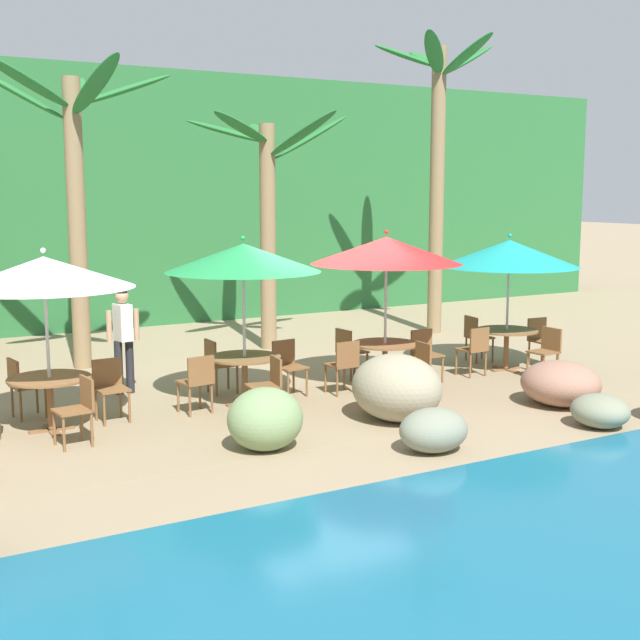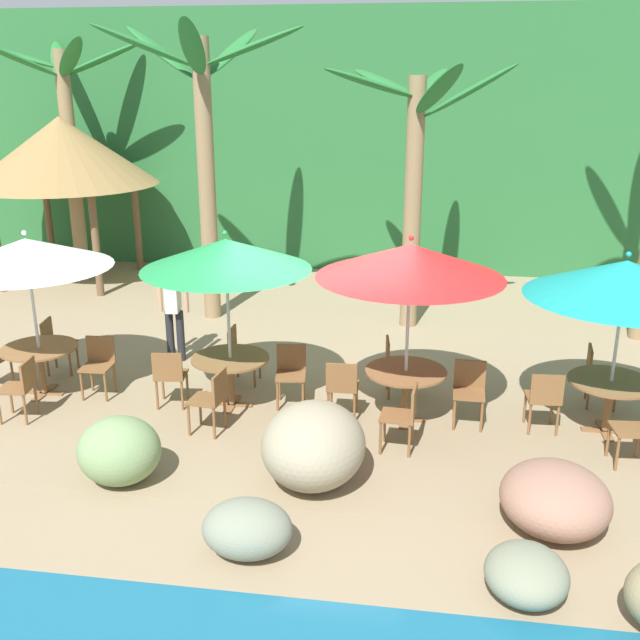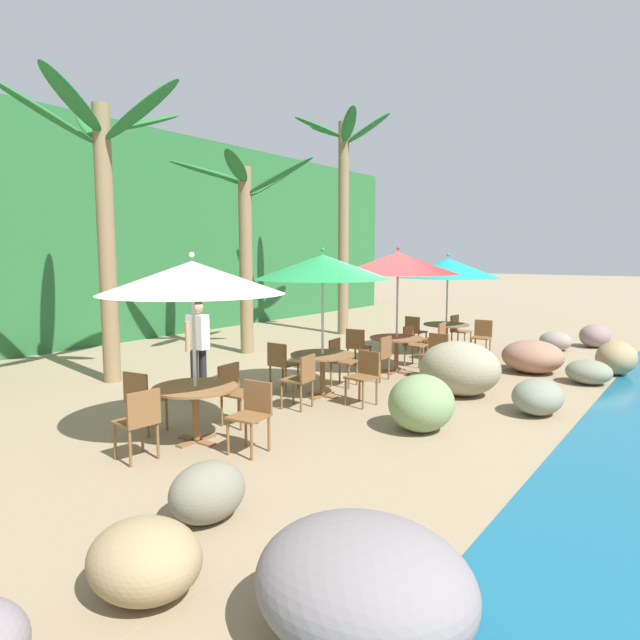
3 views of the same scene
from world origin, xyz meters
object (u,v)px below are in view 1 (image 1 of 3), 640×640
Objects in this scene: chair_green_inland at (217,362)px; chair_white_seaward at (110,385)px; chair_red_right at (417,366)px; chair_teal_right at (547,349)px; umbrella_green at (243,258)px; palm_tree_third at (268,191)px; umbrella_red at (386,250)px; waiter_in_white at (123,332)px; chair_white_right at (79,406)px; chair_red_left at (344,363)px; palm_tree_fourth at (438,148)px; dining_table_teal at (507,336)px; dining_table_white at (50,386)px; palm_tree_second at (73,167)px; chair_green_right at (269,382)px; dining_table_red at (385,351)px; chair_teal_left at (475,348)px; chair_red_inland at (349,349)px; chair_green_seaward at (287,363)px; umbrella_white at (44,272)px; dining_table_green at (245,365)px; umbrella_teal at (509,253)px; chair_red_seaward at (425,351)px; chair_teal_inland at (476,335)px; chair_teal_seaward at (540,338)px; chair_white_inland at (22,383)px.

chair_white_seaward is at bearing -158.88° from chair_green_inland.
chair_red_right is 1.00× the size of chair_teal_right.
umbrella_green is 4.76m from palm_tree_third.
umbrella_red is 1.52× the size of waiter_in_white.
chair_white_right and chair_teal_right have the same top height.
chair_red_left is 0.13× the size of palm_tree_fourth.
chair_white_seaward reaches higher than dining_table_teal.
palm_tree_second is at bearing 70.51° from dining_table_white.
umbrella_red is 4.38m from waiter_in_white.
chair_white_seaward is at bearing 177.03° from umbrella_green.
chair_green_right reaches higher than dining_table_red.
palm_tree_second is (-5.74, 4.14, 3.10)m from chair_teal_left.
chair_teal_left is (7.14, -0.18, -0.10)m from dining_table_white.
chair_red_inland is 2.95m from dining_table_teal.
chair_red_right is 7.26m from palm_tree_fourth.
chair_green_seaward is 5.37m from palm_tree_second.
umbrella_green is 0.99× the size of umbrella_red.
dining_table_white is (-0.00, -0.00, -1.53)m from umbrella_white.
dining_table_teal is at bearing 1.04° from dining_table_red.
chair_white_seaward reaches higher than dining_table_green.
chair_red_right is at bearing -9.99° from dining_table_white.
chair_red_inland is 0.18× the size of palm_tree_third.
chair_green_right is at bearing -163.36° from dining_table_red.
umbrella_teal reaches higher than chair_green_inland.
chair_red_seaward is 2.14m from chair_teal_right.
chair_red_right is 3.17m from chair_teal_inland.
chair_teal_seaward is 0.16× the size of palm_tree_second.
chair_red_right is (2.58, -1.82, 0.00)m from chair_green_inland.
chair_red_left is at bearing -31.05° from waiter_in_white.
waiter_in_white reaches higher than dining_table_red.
chair_white_right is at bearing -77.99° from dining_table_white.
dining_table_green is at bearing 172.30° from chair_red_left.
chair_teal_inland is at bearing 16.03° from chair_red_left.
chair_green_seaward is (0.83, 0.20, -1.71)m from umbrella_green.
chair_green_right reaches higher than dining_table_teal.
chair_white_seaward is at bearing 55.35° from chair_white_right.
chair_teal_left is 0.51× the size of waiter_in_white.
palm_tree_second is at bearing 62.73° from chair_white_inland.
chair_red_left is (1.62, -0.22, -1.71)m from umbrella_green.
dining_table_green is 0.86m from chair_green_right.
chair_red_seaward is (0.85, 0.06, -0.10)m from dining_table_red.
chair_red_inland reaches higher than dining_table_green.
chair_green_inland is at bearing 165.16° from chair_red_seaward.
chair_green_inland is 0.34× the size of umbrella_red.
umbrella_green is at bearing -14.63° from chair_white_inland.
umbrella_white is at bearing -171.32° from chair_white_seaward.
chair_green_inland is 5.22m from chair_teal_inland.
chair_green_inland is at bearing 17.49° from dining_table_white.
chair_green_right is 5.43m from umbrella_teal.
chair_red_right is (5.36, -0.94, -1.63)m from umbrella_white.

